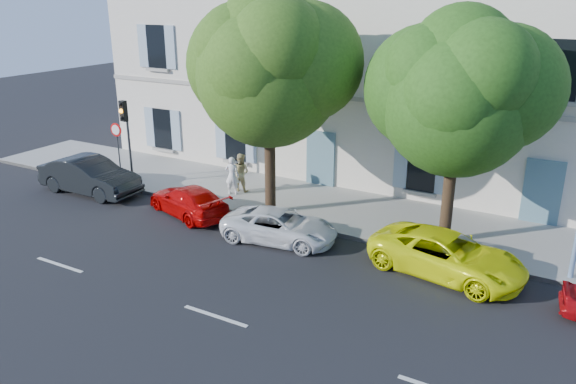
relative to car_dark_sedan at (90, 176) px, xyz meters
The scene contains 14 objects.
ground 10.44m from the car_dark_sedan, ahead, with size 90.00×90.00×0.00m, color black.
sidewalk 10.85m from the car_dark_sedan, 17.25° to the left, with size 36.00×4.50×0.15m, color #A09E96.
kerb 10.42m from the car_dark_sedan, ahead, with size 36.00×0.16×0.16m, color #9E998E.
building 14.65m from the car_dark_sedan, 40.91° to the left, with size 28.00×7.00×12.00m, color beige.
car_dark_sedan is the anchor object (origin of this frame).
car_red_coupe 5.20m from the car_dark_sedan, ahead, with size 1.59×3.92×1.14m, color #BE0605.
car_white_coupe 9.43m from the car_dark_sedan, ahead, with size 1.82×3.95×1.10m, color white.
car_yellow_supercar 15.00m from the car_dark_sedan, ahead, with size 2.14×4.63×1.29m, color #F7FF0A.
tree_left 9.27m from the car_dark_sedan, 11.23° to the left, with size 5.16×5.16×8.00m.
tree_right 15.12m from the car_dark_sedan, ahead, with size 4.78×4.78×7.36m.
traffic_light 2.64m from the car_dark_sedan, 53.71° to the left, with size 0.31×0.41×3.66m.
road_sign 2.04m from the car_dark_sedan, 85.39° to the left, with size 0.59×0.08×2.57m.
pedestrian_a 6.08m from the car_dark_sedan, 24.29° to the left, with size 0.58×0.38×1.59m, color white.
pedestrian_b 6.37m from the car_dark_sedan, 28.29° to the left, with size 0.79×0.61×1.62m, color #D2C286.
Camera 1 is at (7.94, -14.20, 8.02)m, focal length 35.00 mm.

